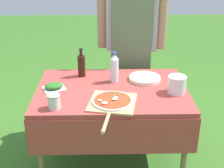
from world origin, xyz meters
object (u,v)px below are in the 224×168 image
Objects in this scene: pizza_on_peel at (113,102)px; plate_stack at (145,78)px; prep_table at (112,99)px; oil_bottle at (82,65)px; water_bottle at (114,68)px; mixing_tub at (177,84)px; herb_container at (54,86)px; sauce_jar at (54,102)px; person_cook at (132,32)px.

pizza_on_peel is 0.49m from plate_stack.
prep_table is 0.40m from oil_bottle.
water_bottle is 0.52m from mixing_tub.
water_bottle is 0.50m from herb_container.
sauce_jar is at bearing -133.77° from water_bottle.
water_bottle is at bearing 80.81° from prep_table.
oil_bottle is 0.33m from herb_container.
herb_container is at bearing 99.04° from sauce_jar.
plate_stack is (0.28, 0.41, 0.00)m from pizza_on_peel.
oil_bottle is 0.98× the size of water_bottle.
prep_table is 0.25m from water_bottle.
mixing_tub is at bearing -8.87° from prep_table.
oil_bottle is (-0.45, -0.37, -0.18)m from person_cook.
prep_table is 0.75m from person_cook.
pizza_on_peel reaches higher than prep_table.
oil_bottle is 0.30m from water_bottle.
person_cook is 6.72× the size of water_bottle.
sauce_jar is (-0.15, -0.56, -0.05)m from oil_bottle.
person_cook is at bearing 43.80° from herb_container.
herb_container is (-0.45, 0.26, 0.01)m from pizza_on_peel.
oil_bottle is 2.40× the size of sauce_jar.
plate_stack is 2.56× the size of sauce_jar.
mixing_tub reaches higher than pizza_on_peel.
plate_stack is (0.73, 0.15, -0.01)m from herb_container.
prep_table is 11.54× the size of sauce_jar.
sauce_jar is at bearing -105.02° from oil_bottle.
person_cook is 2.93× the size of pizza_on_peel.
water_bottle is (-0.17, -0.49, -0.16)m from person_cook.
prep_table is 0.33m from plate_stack.
sauce_jar is (-0.60, -0.93, -0.23)m from person_cook.
mixing_tub is 0.92m from sauce_jar.
water_bottle is at bearing -23.72° from oil_bottle.
sauce_jar is (-0.42, -0.44, -0.07)m from water_bottle.
person_cook is 0.79m from mixing_tub.
sauce_jar is (-0.40, -0.30, 0.13)m from prep_table.
prep_table is at bearing 100.41° from pizza_on_peel.
prep_table is 4.80× the size of oil_bottle.
water_bottle reaches higher than oil_bottle.
prep_table is 4.51× the size of plate_stack.
person_cook is 0.54m from water_bottle.
plate_stack is (0.53, -0.10, -0.08)m from oil_bottle.
water_bottle is 1.23× the size of herb_container.
oil_bottle is 0.94× the size of plate_stack.
person_cook is at bearing 39.56° from oil_bottle.
water_bottle is at bearing 97.12° from pizza_on_peel.
person_cook reaches higher than oil_bottle.
person_cook reaches higher than pizza_on_peel.
herb_container is (-0.45, 0.01, 0.11)m from prep_table.
pizza_on_peel is at bearing -29.53° from herb_container.
oil_bottle reaches higher than pizza_on_peel.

